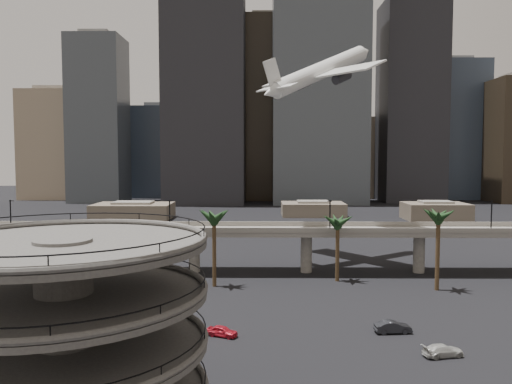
{
  "coord_description": "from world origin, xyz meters",
  "views": [
    {
      "loc": [
        2.27,
        -41.61,
        22.52
      ],
      "look_at": [
        1.45,
        28.0,
        17.65
      ],
      "focal_mm": 35.0,
      "sensor_mm": 36.0,
      "label": 1
    }
  ],
  "objects_px": {
    "overpass": "(250,235)",
    "car_b": "(393,327)",
    "airborne_jet": "(321,72)",
    "car_c": "(443,351)",
    "car_a": "(222,331)",
    "parking_ramp": "(65,321)"
  },
  "relations": [
    {
      "from": "overpass",
      "to": "car_b",
      "type": "xyz_separation_m",
      "value": [
        19.1,
        -33.87,
        -6.57
      ]
    },
    {
      "from": "airborne_jet",
      "to": "car_c",
      "type": "xyz_separation_m",
      "value": [
        7.71,
        -55.13,
        -40.48
      ]
    },
    {
      "from": "car_a",
      "to": "car_c",
      "type": "xyz_separation_m",
      "value": [
        25.5,
        -6.04,
        0.01
      ]
    },
    {
      "from": "car_a",
      "to": "parking_ramp",
      "type": "bearing_deg",
      "value": 178.51
    },
    {
      "from": "car_b",
      "to": "car_c",
      "type": "distance_m",
      "value": 8.38
    },
    {
      "from": "car_a",
      "to": "car_c",
      "type": "relative_size",
      "value": 0.84
    },
    {
      "from": "airborne_jet",
      "to": "car_c",
      "type": "distance_m",
      "value": 68.83
    },
    {
      "from": "parking_ramp",
      "to": "car_c",
      "type": "distance_m",
      "value": 40.93
    },
    {
      "from": "car_a",
      "to": "car_c",
      "type": "distance_m",
      "value": 26.21
    },
    {
      "from": "parking_ramp",
      "to": "car_a",
      "type": "distance_m",
      "value": 27.37
    },
    {
      "from": "overpass",
      "to": "car_c",
      "type": "bearing_deg",
      "value": -61.15
    },
    {
      "from": "overpass",
      "to": "car_c",
      "type": "height_order",
      "value": "overpass"
    },
    {
      "from": "car_b",
      "to": "parking_ramp",
      "type": "bearing_deg",
      "value": 122.83
    },
    {
      "from": "parking_ramp",
      "to": "car_b",
      "type": "height_order",
      "value": "parking_ramp"
    },
    {
      "from": "airborne_jet",
      "to": "car_c",
      "type": "relative_size",
      "value": 6.05
    },
    {
      "from": "airborne_jet",
      "to": "car_a",
      "type": "height_order",
      "value": "airborne_jet"
    },
    {
      "from": "overpass",
      "to": "car_b",
      "type": "bearing_deg",
      "value": -60.58
    },
    {
      "from": "parking_ramp",
      "to": "car_b",
      "type": "distance_m",
      "value": 41.76
    },
    {
      "from": "car_a",
      "to": "car_c",
      "type": "bearing_deg",
      "value": -81.27
    },
    {
      "from": "overpass",
      "to": "car_a",
      "type": "height_order",
      "value": "overpass"
    },
    {
      "from": "airborne_jet",
      "to": "car_b",
      "type": "relative_size",
      "value": 6.06
    },
    {
      "from": "airborne_jet",
      "to": "car_a",
      "type": "xyz_separation_m",
      "value": [
        -17.79,
        -49.09,
        -40.49
      ]
    }
  ]
}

